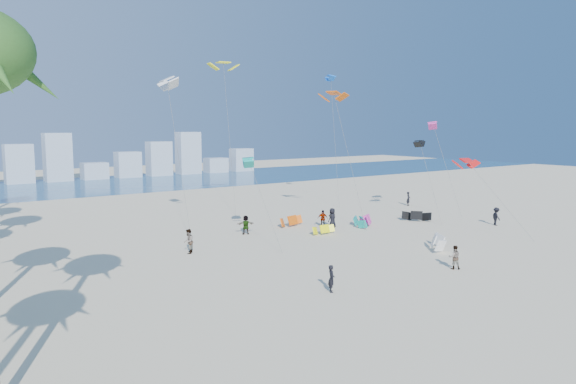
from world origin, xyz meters
TOP-DOWN VIEW (x-y plane):
  - ground at (0.00, 0.00)m, footprint 220.00×220.00m
  - ocean at (0.00, 72.00)m, footprint 220.00×220.00m
  - kitesurfer_near at (-1.56, 5.43)m, footprint 0.64×0.70m
  - kitesurfer_mid at (8.49, 4.44)m, footprint 1.00×0.98m
  - kitesurfers_far at (10.60, 19.50)m, footprint 33.40×14.90m
  - grounded_kites at (13.44, 17.33)m, footprint 14.91×16.65m
  - flying_kites at (11.19, 24.57)m, footprint 29.76×31.04m
  - distant_skyline at (-1.19, 82.00)m, footprint 85.00×3.00m

SIDE VIEW (x-z plane):
  - ground at x=0.00m, z-range 0.00..0.00m
  - ocean at x=0.00m, z-range 0.01..0.01m
  - grounded_kites at x=13.44m, z-range -0.06..1.01m
  - kitesurfer_near at x=-1.56m, z-range 0.00..1.60m
  - kitesurfer_mid at x=8.49m, z-range 0.00..1.62m
  - kitesurfers_far at x=10.60m, z-range -0.06..1.84m
  - distant_skyline at x=-1.19m, z-range -1.11..7.29m
  - flying_kites at x=11.19m, z-range 3.25..20.42m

